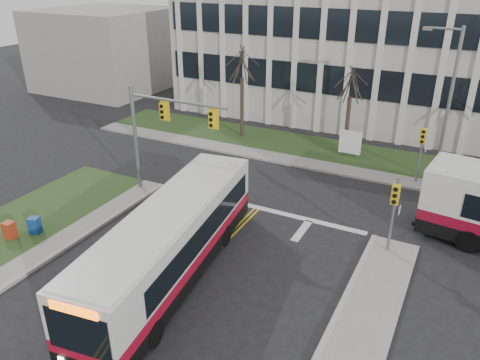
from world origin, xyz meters
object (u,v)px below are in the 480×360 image
at_px(directory_sign, 350,143).
at_px(newspaper_box_red, 10,231).
at_px(bus_main, 172,244).
at_px(newspaper_box_blue, 35,226).
at_px(streetlight, 447,99).

bearing_deg(directory_sign, newspaper_box_red, -123.64).
height_order(directory_sign, bus_main, bus_main).
relative_size(newspaper_box_blue, newspaper_box_red, 1.00).
height_order(streetlight, newspaper_box_red, streetlight).
relative_size(streetlight, newspaper_box_red, 9.68).
bearing_deg(bus_main, directory_sign, 71.75).
distance_m(streetlight, bus_main, 17.87).
height_order(directory_sign, newspaper_box_red, directory_sign).
distance_m(newspaper_box_blue, newspaper_box_red, 1.13).
height_order(streetlight, bus_main, streetlight).
bearing_deg(directory_sign, bus_main, -100.66).
distance_m(directory_sign, newspaper_box_red, 21.31).
relative_size(bus_main, newspaper_box_blue, 12.75).
bearing_deg(newspaper_box_blue, streetlight, 24.58).
relative_size(bus_main, newspaper_box_red, 12.75).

